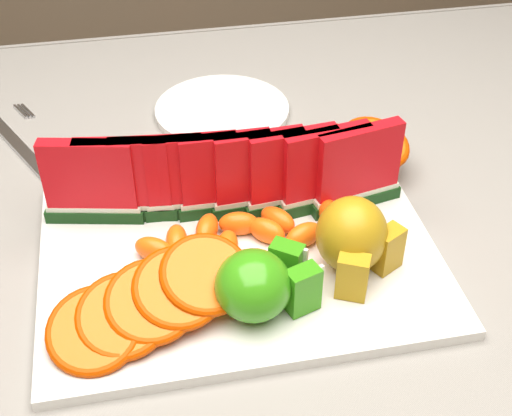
% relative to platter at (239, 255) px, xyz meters
% --- Properties ---
extents(table, '(1.40, 0.90, 0.75)m').
position_rel_platter_xyz_m(table, '(-0.09, 0.04, -0.11)').
color(table, '#492E17').
rests_on(table, ground).
extents(tablecloth, '(1.53, 1.03, 0.20)m').
position_rel_platter_xyz_m(tablecloth, '(-0.09, 0.04, -0.05)').
color(tablecloth, gray).
rests_on(tablecloth, table).
extents(platter, '(0.40, 0.30, 0.01)m').
position_rel_platter_xyz_m(platter, '(0.00, 0.00, 0.00)').
color(platter, silver).
rests_on(platter, tablecloth).
extents(apple_cluster, '(0.10, 0.09, 0.07)m').
position_rel_platter_xyz_m(apple_cluster, '(0.01, -0.08, 0.04)').
color(apple_cluster, '#398914').
rests_on(apple_cluster, platter).
extents(pear_cluster, '(0.09, 0.09, 0.08)m').
position_rel_platter_xyz_m(pear_cluster, '(0.10, -0.04, 0.04)').
color(pear_cluster, '#93621B').
rests_on(pear_cluster, platter).
extents(side_plate, '(0.20, 0.20, 0.01)m').
position_rel_platter_xyz_m(side_plate, '(0.03, 0.29, -0.00)').
color(side_plate, silver).
rests_on(side_plate, tablecloth).
extents(fork, '(0.09, 0.19, 0.00)m').
position_rel_platter_xyz_m(fork, '(-0.23, 0.26, -0.00)').
color(fork, silver).
rests_on(fork, tablecloth).
extents(watermelon_row, '(0.39, 0.07, 0.10)m').
position_rel_platter_xyz_m(watermelon_row, '(-0.00, 0.07, 0.05)').
color(watermelon_row, '#0C3E11').
rests_on(watermelon_row, platter).
extents(orange_fan_front, '(0.21, 0.13, 0.06)m').
position_rel_platter_xyz_m(orange_fan_front, '(-0.09, -0.08, 0.03)').
color(orange_fan_front, red).
rests_on(orange_fan_front, platter).
extents(orange_fan_back, '(0.39, 0.11, 0.05)m').
position_rel_platter_xyz_m(orange_fan_back, '(0.04, 0.12, 0.03)').
color(orange_fan_back, red).
rests_on(orange_fan_back, platter).
extents(tangerine_segments, '(0.23, 0.08, 0.03)m').
position_rel_platter_xyz_m(tangerine_segments, '(0.01, 0.01, 0.02)').
color(tangerine_segments, '#FA542A').
rests_on(tangerine_segments, platter).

